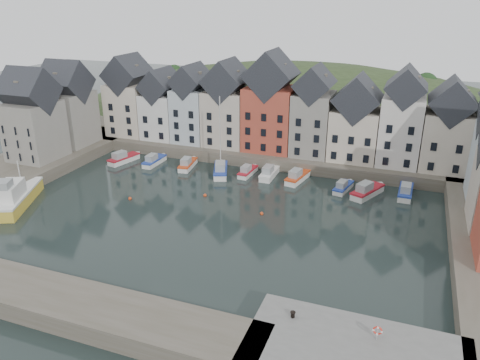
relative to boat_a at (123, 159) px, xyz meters
The scene contains 21 objects.
ground 29.48m from the boat_a, 34.58° to the right, with size 260.00×260.00×0.00m, color black.
far_quay 27.66m from the boat_a, 28.68° to the left, with size 90.00×16.00×2.00m, color #4F4A3D.
left_quay 18.73m from the boat_a, 132.85° to the right, with size 14.00×54.00×2.00m, color #4F4A3D.
near_wall 41.27m from the boat_a, 69.78° to the right, with size 50.00×6.00×2.00m, color #4F4A3D.
hillside 49.81m from the boat_a, 58.27° to the left, with size 153.60×70.40×64.00m.
far_terrace 30.80m from the boat_a, 22.30° to the left, with size 72.37×8.16×17.78m.
left_terrace 14.65m from the boat_a, 164.62° to the right, with size 7.65×17.00×15.69m.
mooring_buoys 23.26m from the boat_a, 29.35° to the right, with size 20.50×5.50×0.50m.
boat_a is the anchor object (origin of this frame).
boat_b 5.90m from the boat_a, ahead, with size 1.87×5.90×2.26m.
boat_c 12.38m from the boat_a, ahead, with size 2.65×6.13×2.28m.
boat_d 18.98m from the boat_a, ahead, with size 4.54×7.34×13.43m.
boat_e 23.39m from the boat_a, ahead, with size 1.99×5.50×2.08m.
boat_f 27.14m from the boat_a, ahead, with size 1.95×6.24×2.39m.
boat_g 31.92m from the boat_a, ahead, with size 3.04×6.58×2.43m.
boat_h 39.52m from the boat_a, ahead, with size 2.69×5.56×2.05m.
boat_i 43.19m from the boat_a, ahead, with size 4.69×7.05×2.60m.
boat_j 48.72m from the boat_a, ahead, with size 2.09×6.33×2.41m.
large_vessel 21.79m from the boat_a, 99.62° to the right, with size 8.01×12.49×6.35m.
mooring_bollard 53.04m from the boat_a, 40.28° to the right, with size 0.48×0.48×0.56m.
life_ring_post 58.94m from the boat_a, 35.99° to the right, with size 0.80×0.17×1.30m.
Camera 1 is at (23.63, -50.89, 28.66)m, focal length 35.00 mm.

